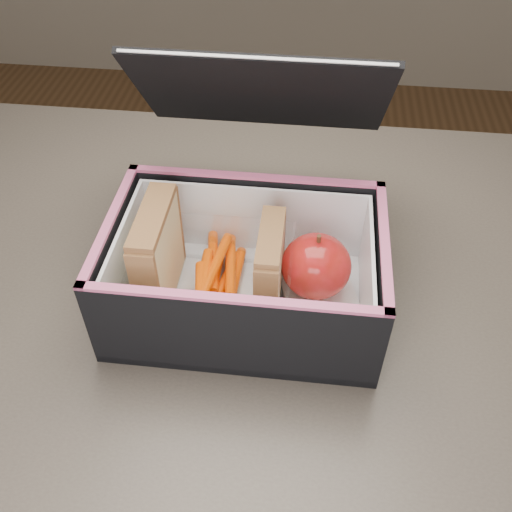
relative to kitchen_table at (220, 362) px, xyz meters
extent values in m
cube|color=brown|center=(0.00, 0.00, 0.08)|extent=(1.20, 0.80, 0.03)
cube|color=black|center=(0.03, 0.17, 0.26)|extent=(0.27, 0.12, 0.14)
cube|color=beige|center=(-0.07, 0.01, 0.16)|extent=(0.01, 0.10, 0.10)
cube|color=#CD6565|center=(-0.06, 0.01, 0.15)|extent=(0.01, 0.09, 0.09)
cube|color=beige|center=(-0.05, 0.01, 0.16)|extent=(0.01, 0.10, 0.10)
cube|color=brown|center=(-0.06, 0.01, 0.21)|extent=(0.03, 0.10, 0.01)
cube|color=beige|center=(0.05, 0.01, 0.15)|extent=(0.01, 0.08, 0.09)
cube|color=#CD6565|center=(0.05, 0.01, 0.15)|extent=(0.01, 0.08, 0.08)
cube|color=beige|center=(0.06, 0.01, 0.15)|extent=(0.01, 0.08, 0.09)
cube|color=brown|center=(0.05, 0.01, 0.20)|extent=(0.02, 0.08, 0.01)
cylinder|color=#F54A04|center=(-0.01, 0.01, 0.11)|extent=(0.02, 0.09, 0.01)
cylinder|color=#F54A04|center=(-0.01, 0.05, 0.12)|extent=(0.03, 0.09, 0.01)
cylinder|color=#F54A04|center=(-0.01, -0.01, 0.13)|extent=(0.03, 0.09, 0.01)
cylinder|color=#F54A04|center=(0.01, 0.03, 0.11)|extent=(0.03, 0.09, 0.01)
cylinder|color=#F54A04|center=(-0.02, 0.01, 0.12)|extent=(0.01, 0.09, 0.01)
cylinder|color=#F54A04|center=(0.00, 0.03, 0.13)|extent=(0.02, 0.09, 0.01)
cylinder|color=#F54A04|center=(0.02, 0.03, 0.11)|extent=(0.01, 0.09, 0.01)
cylinder|color=#F54A04|center=(0.01, 0.04, 0.12)|extent=(0.02, 0.09, 0.01)
cylinder|color=#F54A04|center=(-0.01, 0.00, 0.13)|extent=(0.02, 0.09, 0.01)
cylinder|color=#F54A04|center=(-0.01, 0.03, 0.11)|extent=(0.01, 0.09, 0.01)
cube|color=white|center=(0.11, 0.03, 0.11)|extent=(0.09, 0.10, 0.01)
ellipsoid|color=maroon|center=(0.10, 0.03, 0.14)|extent=(0.08, 0.08, 0.07)
cylinder|color=#4B2F1B|center=(0.10, 0.03, 0.18)|extent=(0.01, 0.01, 0.01)
camera|label=1|loc=(0.09, -0.39, 0.56)|focal=40.00mm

